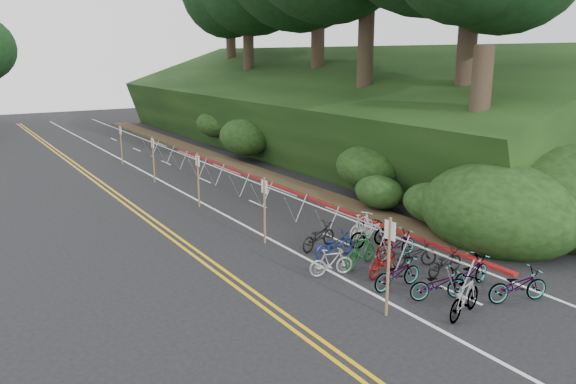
# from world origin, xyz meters

# --- Properties ---
(ground) EXTENTS (120.00, 120.00, 0.00)m
(ground) POSITION_xyz_m (0.00, 0.00, 0.00)
(ground) COLOR black
(ground) RESTS_ON ground
(road_markings) EXTENTS (7.47, 80.00, 0.01)m
(road_markings) POSITION_xyz_m (0.63, 10.10, 0.00)
(road_markings) COLOR gold
(road_markings) RESTS_ON ground
(red_curb) EXTENTS (0.25, 28.00, 0.10)m
(red_curb) POSITION_xyz_m (5.70, 12.00, 0.05)
(red_curb) COLOR maroon
(red_curb) RESTS_ON ground
(embankment) EXTENTS (14.30, 48.14, 9.11)m
(embankment) POSITION_xyz_m (12.96, 19.04, 2.57)
(embankment) COLOR black
(embankment) RESTS_ON ground
(bike_rack_front) EXTENTS (1.15, 2.77, 1.19)m
(bike_rack_front) POSITION_xyz_m (2.68, -1.01, 0.86)
(bike_rack_front) COLOR #979AA0
(bike_rack_front) RESTS_ON ground
(bike_racks_rest) EXTENTS (1.14, 23.00, 1.17)m
(bike_racks_rest) POSITION_xyz_m (3.00, 13.00, 0.85)
(bike_racks_rest) COLOR #979AA0
(bike_racks_rest) RESTS_ON ground
(signpost_near) EXTENTS (0.08, 0.40, 2.74)m
(signpost_near) POSITION_xyz_m (0.39, -1.84, 1.56)
(signpost_near) COLOR brown
(signpost_near) RESTS_ON ground
(signposts_rest) EXTENTS (0.08, 18.40, 2.50)m
(signposts_rest) POSITION_xyz_m (0.60, 14.00, 1.43)
(signposts_rest) COLOR brown
(signposts_rest) RESTS_ON ground
(bike_front) EXTENTS (0.76, 1.53, 0.88)m
(bike_front) POSITION_xyz_m (0.82, 1.21, 0.44)
(bike_front) COLOR #9E9EA3
(bike_front) RESTS_ON ground
(bike_valet) EXTENTS (3.31, 8.53, 1.06)m
(bike_valet) POSITION_xyz_m (2.92, 0.21, 0.48)
(bike_valet) COLOR slate
(bike_valet) RESTS_ON ground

